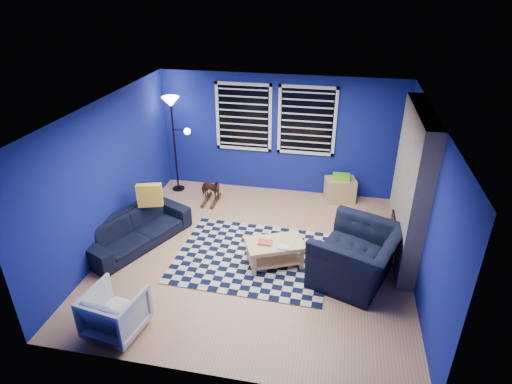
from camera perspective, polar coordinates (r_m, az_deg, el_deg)
floor at (r=7.31m, az=-0.03°, el=-8.30°), size 5.00×5.00×0.00m
ceiling at (r=6.20m, az=-0.03°, el=10.87°), size 5.00×5.00×0.00m
wall_back at (r=8.93m, az=3.15°, el=7.57°), size 5.00×0.00×5.00m
wall_left at (r=7.51m, az=-19.08°, el=2.15°), size 0.00×5.00×5.00m
wall_right at (r=6.69m, az=21.47°, el=-1.43°), size 0.00×5.00×5.00m
fireplace at (r=7.13m, az=19.74°, el=0.18°), size 0.65×2.00×2.50m
window_left at (r=8.92m, az=-1.67°, el=9.93°), size 1.17×0.06×1.42m
window_right at (r=8.73m, az=6.79°, el=9.37°), size 1.17×0.06×1.42m
tv at (r=8.43m, az=19.42°, el=5.90°), size 0.07×1.00×0.58m
rug at (r=7.23m, az=-0.47°, el=-8.63°), size 2.56×2.08×0.02m
sofa at (r=7.71m, az=-15.69°, el=-4.80°), size 2.11×1.51×0.58m
armchair_big at (r=6.72m, az=13.24°, el=-8.30°), size 1.62×1.53×0.85m
armchair_bent at (r=6.04m, az=-18.23°, el=-14.91°), size 0.79×0.81×0.64m
rocking_horse at (r=8.80m, az=-6.09°, el=0.36°), size 0.40×0.57×0.44m
coffee_table at (r=6.89m, az=2.52°, el=-7.58°), size 1.05×0.85×0.46m
cabinet at (r=8.99m, az=11.13°, el=0.35°), size 0.67×0.53×0.59m
floor_lamp at (r=8.94m, az=-11.03°, el=10.03°), size 0.56×0.34×2.05m
throw_pillow at (r=7.69m, az=-13.99°, el=-0.42°), size 0.45×0.26×0.41m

